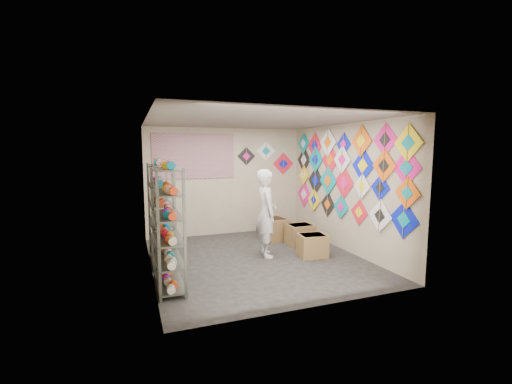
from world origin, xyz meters
name	(u,v)px	position (x,y,z in m)	size (l,w,h in m)	color
ground	(257,259)	(0.00, 0.00, 0.00)	(4.50, 4.50, 0.00)	black
room_walls	(257,176)	(0.00, 0.00, 1.64)	(4.50, 4.50, 4.50)	#B7A78C
shelf_rack_front	(168,228)	(-1.78, -0.85, 0.95)	(0.40, 1.10, 1.90)	#4C5147
shelf_rack_back	(161,214)	(-1.78, 0.45, 0.95)	(0.40, 1.10, 1.90)	#4C5147
string_spools	(164,215)	(-1.78, -0.20, 1.05)	(0.12, 2.36, 0.12)	#FB1247
kite_wall_display	(342,173)	(1.98, 0.06, 1.66)	(0.05, 4.24, 2.05)	#0A18C2
back_wall_kites	(268,158)	(1.16, 2.24, 1.95)	(1.59, 0.02, 0.90)	black
poster	(194,156)	(-0.80, 2.23, 2.00)	(2.00, 0.01, 1.10)	#5D489C
shopkeeper	(266,213)	(0.25, 0.12, 0.88)	(0.50, 0.69, 1.77)	silver
carton_a	(312,245)	(1.12, -0.24, 0.23)	(0.54, 0.45, 0.45)	olive
carton_b	(300,235)	(1.29, 0.62, 0.23)	(0.57, 0.47, 0.47)	olive
carton_c	(274,229)	(0.91, 1.24, 0.26)	(0.54, 0.60, 0.52)	olive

